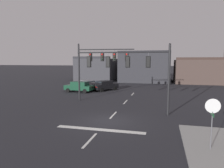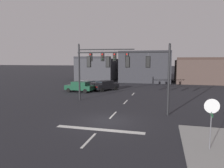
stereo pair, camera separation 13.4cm
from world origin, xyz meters
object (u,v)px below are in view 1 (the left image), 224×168
(signal_mast_far_side, at_px, (97,62))
(car_lot_farside, at_px, (105,85))
(car_lot_nearside, at_px, (86,85))
(signal_mast_near_side, at_px, (135,66))
(car_lot_middle, at_px, (79,86))
(stop_sign, at_px, (212,112))

(signal_mast_far_side, xyz_separation_m, car_lot_farside, (-1.58, 8.63, -3.86))
(signal_mast_far_side, height_order, car_lot_nearside, signal_mast_far_side)
(signal_mast_near_side, bearing_deg, car_lot_farside, 116.26)
(signal_mast_near_side, xyz_separation_m, car_lot_middle, (-10.06, 10.96, -3.47))
(signal_mast_near_side, distance_m, car_lot_farside, 15.39)
(car_lot_middle, bearing_deg, car_lot_farside, 35.98)
(stop_sign, bearing_deg, car_lot_farside, 119.84)
(stop_sign, bearing_deg, signal_mast_near_side, 126.13)
(stop_sign, xyz_separation_m, car_lot_middle, (-15.09, 17.85, -1.29))
(signal_mast_near_side, distance_m, signal_mast_far_side, 7.00)
(stop_sign, relative_size, car_lot_nearside, 0.61)
(car_lot_farside, bearing_deg, stop_sign, -60.16)
(signal_mast_far_side, bearing_deg, car_lot_middle, 129.22)
(car_lot_farside, bearing_deg, car_lot_middle, -144.02)
(car_lot_nearside, bearing_deg, signal_mast_far_side, -61.13)
(car_lot_nearside, xyz_separation_m, car_lot_middle, (-0.18, -2.62, 0.00))
(car_lot_nearside, bearing_deg, car_lot_farside, -2.25)
(car_lot_middle, xyz_separation_m, car_lot_farside, (3.43, 2.49, 0.00))
(stop_sign, relative_size, car_lot_farside, 0.61)
(signal_mast_near_side, xyz_separation_m, car_lot_nearside, (-9.88, 13.58, -3.47))
(car_lot_farside, bearing_deg, signal_mast_near_side, -63.74)
(signal_mast_far_side, relative_size, stop_sign, 2.42)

